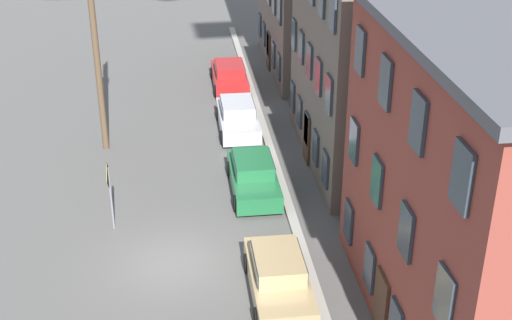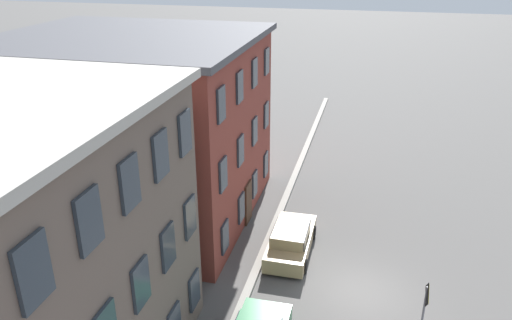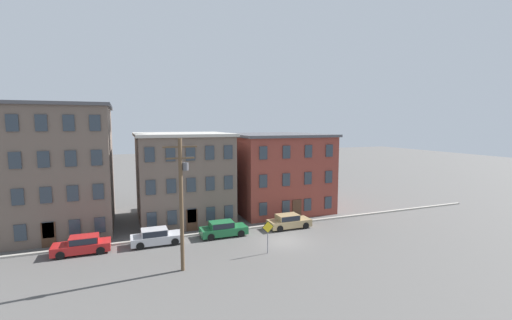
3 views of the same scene
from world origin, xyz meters
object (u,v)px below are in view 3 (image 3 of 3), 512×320
at_px(car_green, 223,228).
at_px(caution_sign, 268,232).
at_px(utility_pole, 182,198).
at_px(car_tan, 289,221).
at_px(car_silver, 156,236).
at_px(car_red, 83,244).

height_order(car_green, caution_sign, caution_sign).
bearing_deg(utility_pole, car_green, 52.75).
xyz_separation_m(car_tan, utility_pole, (-11.72, -6.27, 4.65)).
distance_m(car_silver, car_tan, 13.08).
distance_m(car_tan, utility_pole, 14.09).
bearing_deg(car_silver, utility_pole, -77.76).
bearing_deg(caution_sign, car_red, 158.38).
distance_m(car_red, car_silver, 5.82).
relative_size(car_tan, caution_sign, 1.60).
bearing_deg(car_red, utility_pole, -41.55).
bearing_deg(car_green, caution_sign, -67.99).
xyz_separation_m(car_red, car_silver, (5.82, -0.11, 0.00)).
xyz_separation_m(car_red, caution_sign, (14.20, -5.63, 1.10)).
distance_m(car_red, caution_sign, 15.31).
height_order(car_silver, caution_sign, caution_sign).
xyz_separation_m(car_silver, car_green, (6.13, 0.04, 0.00)).
height_order(car_red, car_green, same).
relative_size(car_red, car_tan, 1.00).
relative_size(car_red, car_silver, 1.00).
distance_m(caution_sign, utility_pole, 7.90).
xyz_separation_m(car_green, caution_sign, (2.24, -5.55, 1.10)).
height_order(car_silver, car_green, same).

